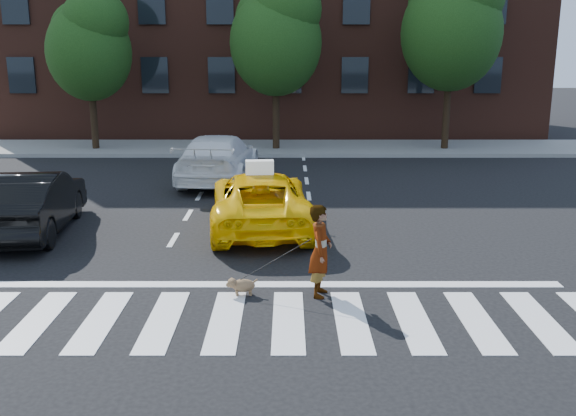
{
  "coord_description": "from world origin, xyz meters",
  "views": [
    {
      "loc": [
        0.99,
        -9.46,
        4.24
      ],
      "look_at": [
        0.99,
        3.01,
        1.1
      ],
      "focal_mm": 40.0,
      "sensor_mm": 36.0,
      "label": 1
    }
  ],
  "objects": [
    {
      "name": "woman",
      "position": [
        1.55,
        1.1,
        0.82
      ],
      "size": [
        0.49,
        0.65,
        1.63
      ],
      "primitive_type": "imported",
      "rotation": [
        0.0,
        0.0,
        1.4
      ],
      "color": "#999999",
      "rests_on": "ground"
    },
    {
      "name": "ground",
      "position": [
        0.0,
        0.0,
        0.0
      ],
      "size": [
        120.0,
        120.0,
        0.0
      ],
      "primitive_type": "plane",
      "color": "black",
      "rests_on": "ground"
    },
    {
      "name": "tree_left",
      "position": [
        -6.97,
        17.0,
        4.44
      ],
      "size": [
        3.39,
        3.38,
        6.5
      ],
      "color": "black",
      "rests_on": "ground"
    },
    {
      "name": "taxi",
      "position": [
        0.33,
        5.43,
        0.68
      ],
      "size": [
        2.64,
        5.06,
        1.36
      ],
      "primitive_type": "imported",
      "rotation": [
        0.0,
        0.0,
        3.22
      ],
      "color": "#FFC505",
      "rests_on": "ground"
    },
    {
      "name": "stop_line",
      "position": [
        0.0,
        1.6,
        0.01
      ],
      "size": [
        12.0,
        0.3,
        0.01
      ],
      "primitive_type": "cube",
      "color": "silver",
      "rests_on": "ground"
    },
    {
      "name": "dog",
      "position": [
        0.17,
        1.09,
        0.19
      ],
      "size": [
        0.57,
        0.29,
        0.32
      ],
      "rotation": [
        0.0,
        0.0,
        0.19
      ],
      "color": "#926D4A",
      "rests_on": "ground"
    },
    {
      "name": "crosswalk",
      "position": [
        0.0,
        0.0,
        0.01
      ],
      "size": [
        13.0,
        2.4,
        0.01
      ],
      "primitive_type": "cube",
      "color": "silver",
      "rests_on": "ground"
    },
    {
      "name": "sidewalk_far",
      "position": [
        0.0,
        17.5,
        0.07
      ],
      "size": [
        30.0,
        4.0,
        0.15
      ],
      "primitive_type": "cube",
      "color": "slate",
      "rests_on": "ground"
    },
    {
      "name": "black_sedan",
      "position": [
        -4.96,
        4.99,
        0.74
      ],
      "size": [
        1.98,
        4.61,
        1.47
      ],
      "primitive_type": "imported",
      "rotation": [
        0.0,
        0.0,
        3.24
      ],
      "color": "black",
      "rests_on": "ground"
    },
    {
      "name": "white_suv",
      "position": [
        -1.26,
        10.99,
        0.76
      ],
      "size": [
        2.51,
        5.36,
        1.51
      ],
      "primitive_type": "imported",
      "rotation": [
        0.0,
        0.0,
        3.07
      ],
      "color": "white",
      "rests_on": "ground"
    },
    {
      "name": "building",
      "position": [
        0.0,
        25.0,
        6.0
      ],
      "size": [
        26.0,
        10.0,
        12.0
      ],
      "primitive_type": "cube",
      "color": "#4F271C",
      "rests_on": "ground"
    },
    {
      "name": "tree_right",
      "position": [
        7.53,
        17.0,
        5.26
      ],
      "size": [
        4.0,
        4.0,
        7.7
      ],
      "color": "black",
      "rests_on": "ground"
    },
    {
      "name": "tree_mid",
      "position": [
        0.53,
        17.0,
        4.85
      ],
      "size": [
        3.69,
        3.69,
        7.1
      ],
      "color": "black",
      "rests_on": "ground"
    },
    {
      "name": "taxi_sign",
      "position": [
        0.33,
        5.23,
        1.52
      ],
      "size": [
        0.67,
        0.33,
        0.32
      ],
      "primitive_type": "cube",
      "rotation": [
        0.0,
        0.0,
        3.22
      ],
      "color": "white",
      "rests_on": "taxi"
    }
  ]
}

